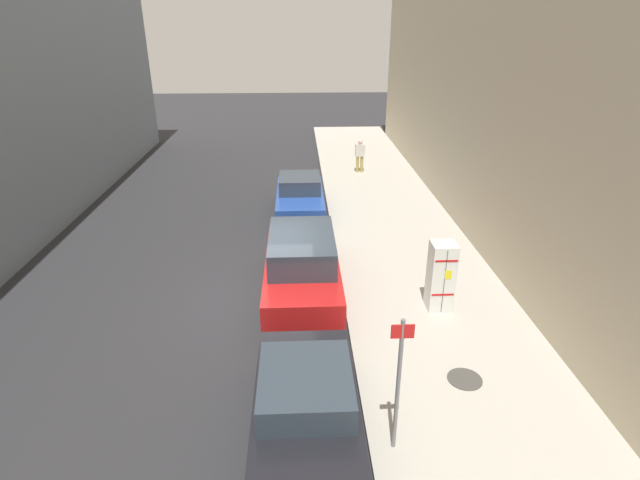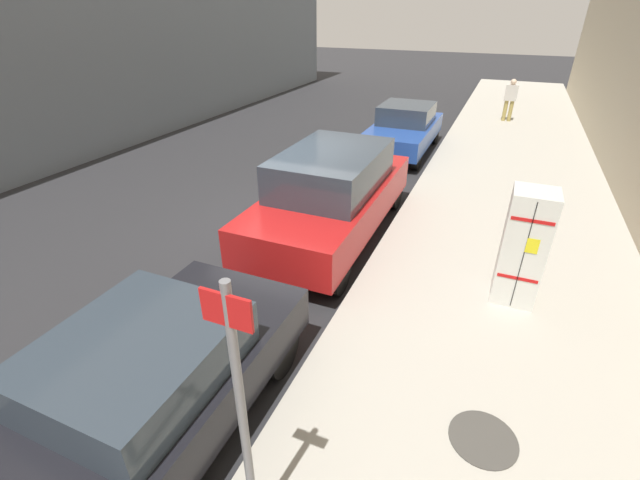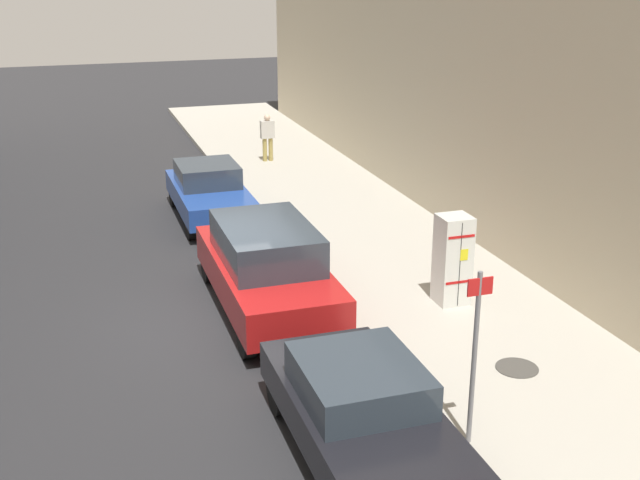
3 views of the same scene
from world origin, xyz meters
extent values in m
plane|color=#28282B|center=(0.00, 0.00, 0.00)|extent=(80.00, 80.00, 0.00)
cube|color=#B2ADA0|center=(-4.23, 0.00, 0.08)|extent=(4.45, 44.00, 0.15)
cube|color=silver|center=(-4.35, 0.87, 1.03)|extent=(0.60, 0.59, 1.76)
cube|color=black|center=(-4.35, 1.17, 1.03)|extent=(0.01, 0.01, 1.67)
cube|color=yellow|center=(-4.43, 1.17, 1.23)|extent=(0.16, 0.01, 0.22)
cube|color=red|center=(-4.35, 1.17, 1.59)|extent=(0.54, 0.01, 0.05)
cube|color=red|center=(-4.35, 1.17, 0.68)|extent=(0.54, 0.01, 0.05)
cylinder|color=#47443F|center=(-4.18, 3.63, 0.16)|extent=(0.70, 0.70, 0.02)
cylinder|color=slate|center=(-2.42, 5.26, 1.42)|extent=(0.07, 0.07, 2.54)
cube|color=red|center=(-2.42, 5.28, 2.50)|extent=(0.36, 0.02, 0.24)
cylinder|color=#A8934C|center=(-3.90, -11.26, 0.53)|extent=(0.14, 0.14, 0.76)
cylinder|color=#A8934C|center=(-3.70, -11.26, 0.53)|extent=(0.14, 0.14, 0.76)
cube|color=beige|center=(-3.80, -11.26, 1.20)|extent=(0.44, 0.22, 0.57)
sphere|color=beige|center=(-3.80, -11.26, 1.59)|extent=(0.21, 0.21, 0.21)
cube|color=#23479E|center=(-0.95, -6.20, 0.62)|extent=(1.73, 4.04, 0.55)
cube|color=#2D3842|center=(-0.95, -6.40, 1.17)|extent=(1.52, 1.70, 0.55)
cylinder|color=black|center=(-1.68, -4.78, 0.34)|extent=(0.22, 0.69, 0.69)
cylinder|color=black|center=(-0.21, -4.78, 0.34)|extent=(0.22, 0.69, 0.69)
cylinder|color=black|center=(-1.68, -7.63, 0.34)|extent=(0.22, 0.69, 0.69)
cylinder|color=black|center=(-0.21, -7.63, 0.34)|extent=(0.22, 0.69, 0.69)
cube|color=red|center=(-0.95, -0.20, 0.70)|extent=(1.91, 4.76, 0.70)
cube|color=#2D3842|center=(-0.95, -0.20, 1.40)|extent=(1.68, 2.62, 0.70)
cylinder|color=black|center=(-1.77, 1.58, 0.35)|extent=(0.22, 0.69, 0.69)
cylinder|color=black|center=(-0.12, 1.58, 0.35)|extent=(0.22, 0.69, 0.69)
cylinder|color=black|center=(-1.77, -1.99, 0.35)|extent=(0.22, 0.69, 0.69)
cylinder|color=black|center=(-0.12, -1.99, 0.35)|extent=(0.22, 0.69, 0.69)
cube|color=black|center=(-0.95, 5.06, 0.63)|extent=(1.79, 4.38, 0.55)
cube|color=#2D3842|center=(-0.95, 4.84, 1.15)|extent=(1.58, 1.84, 0.50)
cylinder|color=black|center=(-1.71, 3.47, 0.35)|extent=(0.22, 0.71, 0.71)
cylinder|color=black|center=(-0.18, 3.47, 0.35)|extent=(0.22, 0.71, 0.71)
camera|label=1|loc=(-0.88, 11.53, 6.83)|focal=28.00mm
camera|label=2|loc=(-3.75, 6.94, 4.11)|focal=24.00mm
camera|label=3|loc=(2.48, 13.72, 6.53)|focal=45.00mm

